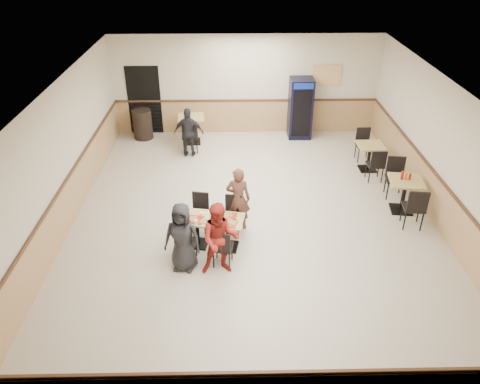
{
  "coord_description": "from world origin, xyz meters",
  "views": [
    {
      "loc": [
        -0.47,
        -8.76,
        5.8
      ],
      "look_at": [
        -0.3,
        -0.5,
        0.98
      ],
      "focal_mm": 35.0,
      "sensor_mm": 36.0,
      "label": 1
    }
  ],
  "objects_px": {
    "main_table": "(212,228)",
    "diner_man_opposite": "(238,199)",
    "lone_diner": "(189,133)",
    "back_table": "(191,125)",
    "side_table_near": "(405,191)",
    "diner_woman_left": "(182,237)",
    "side_table_far": "(369,153)",
    "trash_bin": "(143,124)",
    "diner_woman_right": "(220,239)",
    "pepsi_cooler": "(300,108)"
  },
  "relations": [
    {
      "from": "main_table",
      "to": "diner_man_opposite",
      "type": "xyz_separation_m",
      "value": [
        0.53,
        0.68,
        0.27
      ]
    },
    {
      "from": "main_table",
      "to": "diner_man_opposite",
      "type": "distance_m",
      "value": 0.9
    },
    {
      "from": "diner_man_opposite",
      "to": "lone_diner",
      "type": "height_order",
      "value": "diner_man_opposite"
    },
    {
      "from": "diner_man_opposite",
      "to": "back_table",
      "type": "xyz_separation_m",
      "value": [
        -1.3,
        4.52,
        -0.17
      ]
    },
    {
      "from": "diner_man_opposite",
      "to": "lone_diner",
      "type": "relative_size",
      "value": 1.02
    },
    {
      "from": "side_table_near",
      "to": "diner_woman_left",
      "type": "bearing_deg",
      "value": -158.0
    },
    {
      "from": "diner_man_opposite",
      "to": "side_table_far",
      "type": "xyz_separation_m",
      "value": [
        3.51,
        2.64,
        -0.23
      ]
    },
    {
      "from": "side_table_far",
      "to": "trash_bin",
      "type": "bearing_deg",
      "value": 160.57
    },
    {
      "from": "diner_woman_right",
      "to": "side_table_far",
      "type": "xyz_separation_m",
      "value": [
        3.86,
        4.12,
        -0.26
      ]
    },
    {
      "from": "side_table_near",
      "to": "trash_bin",
      "type": "xyz_separation_m",
      "value": [
        -6.57,
        4.27,
        -0.07
      ]
    },
    {
      "from": "pepsi_cooler",
      "to": "trash_bin",
      "type": "bearing_deg",
      "value": -179.78
    },
    {
      "from": "pepsi_cooler",
      "to": "diner_man_opposite",
      "type": "bearing_deg",
      "value": -111.99
    },
    {
      "from": "lone_diner",
      "to": "side_table_far",
      "type": "bearing_deg",
      "value": 172.9
    },
    {
      "from": "main_table",
      "to": "diner_woman_left",
      "type": "relative_size",
      "value": 0.95
    },
    {
      "from": "diner_woman_right",
      "to": "back_table",
      "type": "height_order",
      "value": "diner_woman_right"
    },
    {
      "from": "lone_diner",
      "to": "pepsi_cooler",
      "type": "relative_size",
      "value": 0.78
    },
    {
      "from": "back_table",
      "to": "trash_bin",
      "type": "height_order",
      "value": "trash_bin"
    },
    {
      "from": "diner_man_opposite",
      "to": "back_table",
      "type": "distance_m",
      "value": 4.71
    },
    {
      "from": "main_table",
      "to": "back_table",
      "type": "distance_m",
      "value": 5.25
    },
    {
      "from": "side_table_far",
      "to": "trash_bin",
      "type": "distance_m",
      "value": 6.7
    },
    {
      "from": "main_table",
      "to": "lone_diner",
      "type": "height_order",
      "value": "lone_diner"
    },
    {
      "from": "pepsi_cooler",
      "to": "trash_bin",
      "type": "xyz_separation_m",
      "value": [
        -4.76,
        -0.04,
        -0.46
      ]
    },
    {
      "from": "main_table",
      "to": "diner_woman_right",
      "type": "distance_m",
      "value": 0.87
    },
    {
      "from": "side_table_near",
      "to": "side_table_far",
      "type": "xyz_separation_m",
      "value": [
        -0.25,
        2.05,
        -0.04
      ]
    },
    {
      "from": "lone_diner",
      "to": "pepsi_cooler",
      "type": "bearing_deg",
      "value": -153.9
    },
    {
      "from": "back_table",
      "to": "pepsi_cooler",
      "type": "bearing_deg",
      "value": 6.87
    },
    {
      "from": "diner_woman_left",
      "to": "diner_woman_right",
      "type": "height_order",
      "value": "diner_woman_right"
    },
    {
      "from": "diner_woman_left",
      "to": "side_table_near",
      "type": "relative_size",
      "value": 1.7
    },
    {
      "from": "main_table",
      "to": "lone_diner",
      "type": "xyz_separation_m",
      "value": [
        -0.78,
        4.28,
        0.26
      ]
    },
    {
      "from": "diner_woman_right",
      "to": "trash_bin",
      "type": "bearing_deg",
      "value": 107.99
    },
    {
      "from": "diner_woman_left",
      "to": "lone_diner",
      "type": "distance_m",
      "value": 4.96
    },
    {
      "from": "diner_woman_left",
      "to": "main_table",
      "type": "bearing_deg",
      "value": 62.88
    },
    {
      "from": "diner_woman_left",
      "to": "side_table_far",
      "type": "height_order",
      "value": "diner_woman_left"
    },
    {
      "from": "diner_woman_right",
      "to": "lone_diner",
      "type": "xyz_separation_m",
      "value": [
        -0.95,
        5.08,
        -0.04
      ]
    },
    {
      "from": "diner_woman_left",
      "to": "lone_diner",
      "type": "height_order",
      "value": "diner_woman_left"
    },
    {
      "from": "side_table_far",
      "to": "pepsi_cooler",
      "type": "xyz_separation_m",
      "value": [
        -1.55,
        2.27,
        0.42
      ]
    },
    {
      "from": "lone_diner",
      "to": "trash_bin",
      "type": "distance_m",
      "value": 1.99
    },
    {
      "from": "diner_man_opposite",
      "to": "diner_woman_right",
      "type": "bearing_deg",
      "value": 83.59
    },
    {
      "from": "diner_man_opposite",
      "to": "side_table_near",
      "type": "height_order",
      "value": "diner_man_opposite"
    },
    {
      "from": "back_table",
      "to": "diner_woman_left",
      "type": "bearing_deg",
      "value": -87.59
    },
    {
      "from": "main_table",
      "to": "lone_diner",
      "type": "bearing_deg",
      "value": 110.41
    },
    {
      "from": "diner_woman_right",
      "to": "back_table",
      "type": "bearing_deg",
      "value": 95.86
    },
    {
      "from": "back_table",
      "to": "trash_bin",
      "type": "bearing_deg",
      "value": 166.9
    },
    {
      "from": "diner_woman_right",
      "to": "lone_diner",
      "type": "height_order",
      "value": "diner_woman_right"
    },
    {
      "from": "diner_woman_left",
      "to": "side_table_far",
      "type": "distance_m",
      "value": 6.07
    },
    {
      "from": "trash_bin",
      "to": "diner_woman_right",
      "type": "bearing_deg",
      "value": -68.86
    },
    {
      "from": "pepsi_cooler",
      "to": "diner_woman_right",
      "type": "bearing_deg",
      "value": -110.16
    },
    {
      "from": "back_table",
      "to": "trash_bin",
      "type": "xyz_separation_m",
      "value": [
        -1.5,
        0.35,
        -0.09
      ]
    },
    {
      "from": "back_table",
      "to": "pepsi_cooler",
      "type": "relative_size",
      "value": 0.45
    },
    {
      "from": "diner_woman_right",
      "to": "trash_bin",
      "type": "relative_size",
      "value": 1.64
    }
  ]
}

